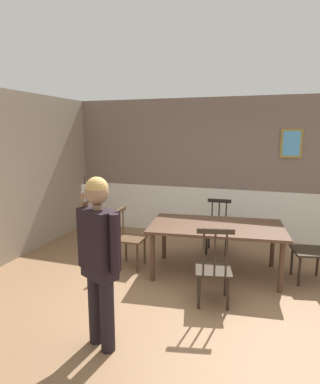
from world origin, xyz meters
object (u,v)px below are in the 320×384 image
object	(u,v)px
chair_near_window	(213,268)
person_figure	(99,252)
dining_table	(216,230)
chair_at_table_head	(129,238)
chair_opposite_corner	(313,250)
chair_by_doorway	(218,227)

from	to	relation	value
chair_near_window	person_figure	xyz separation A→B (m)	(-0.92, -1.16, 0.52)
dining_table	person_figure	bearing A→B (deg)	-111.43
dining_table	person_figure	distance (m)	2.25
chair_at_table_head	chair_opposite_corner	size ratio (longest dim) A/B	0.98
chair_by_doorway	person_figure	bearing A→B (deg)	74.27
chair_near_window	chair_by_doorway	size ratio (longest dim) A/B	1.10
chair_at_table_head	person_figure	size ratio (longest dim) A/B	0.54
chair_at_table_head	person_figure	bearing A→B (deg)	15.27
chair_by_doorway	chair_at_table_head	size ratio (longest dim) A/B	1.00
dining_table	chair_opposite_corner	size ratio (longest dim) A/B	2.17
chair_opposite_corner	dining_table	bearing A→B (deg)	84.95
dining_table	chair_at_table_head	bearing A→B (deg)	-173.67
chair_near_window	chair_at_table_head	xyz separation A→B (m)	(-1.47, 0.77, -0.01)
chair_near_window	chair_by_doorway	distance (m)	1.85
chair_near_window	chair_at_table_head	bearing A→B (deg)	140.08
chair_at_table_head	chair_near_window	bearing A→B (deg)	61.88
dining_table	chair_at_table_head	size ratio (longest dim) A/B	2.22
chair_opposite_corner	person_figure	bearing A→B (deg)	124.11
chair_near_window	person_figure	distance (m)	1.57
chair_near_window	chair_opposite_corner	distance (m)	1.65
chair_opposite_corner	chair_near_window	bearing A→B (deg)	119.09
person_figure	chair_near_window	bearing A→B (deg)	-102.68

